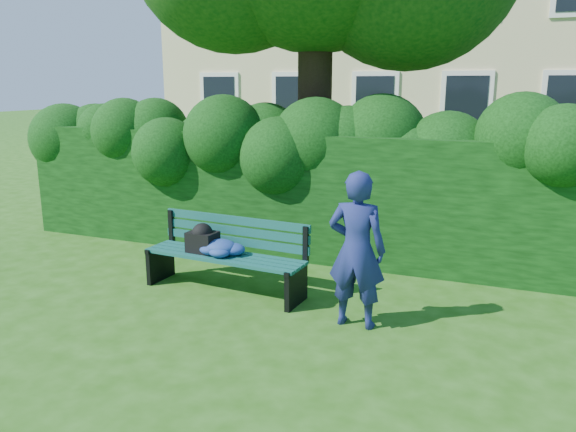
% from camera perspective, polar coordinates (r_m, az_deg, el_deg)
% --- Properties ---
extents(ground, '(80.00, 80.00, 0.00)m').
position_cam_1_polar(ground, '(6.46, -2.01, -9.39)').
color(ground, '#21520F').
rests_on(ground, ground).
extents(hedge, '(10.00, 1.00, 1.80)m').
position_cam_1_polar(hedge, '(8.17, 4.18, 2.07)').
color(hedge, black).
rests_on(hedge, ground).
extents(park_bench, '(2.08, 0.71, 0.89)m').
position_cam_1_polar(park_bench, '(6.90, -6.78, -3.52)').
color(park_bench, '#0D4238').
rests_on(park_bench, ground).
extents(man_reading, '(0.61, 0.40, 1.65)m').
position_cam_1_polar(man_reading, '(5.81, 6.99, -3.45)').
color(man_reading, navy).
rests_on(man_reading, ground).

